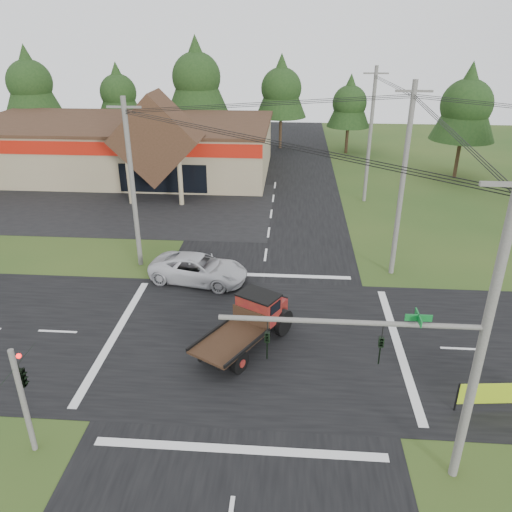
{
  "coord_description": "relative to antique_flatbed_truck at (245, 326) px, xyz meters",
  "views": [
    {
      "loc": [
        1.61,
        -20.46,
        14.19
      ],
      "look_at": [
        -0.29,
        5.11,
        2.2
      ],
      "focal_mm": 35.0,
      "sensor_mm": 36.0,
      "label": 1
    }
  ],
  "objects": [
    {
      "name": "tree_side_ne",
      "position": [
        18.4,
        30.58,
        6.17
      ],
      "size": [
        6.16,
        6.16,
        11.11
      ],
      "color": "#332316",
      "rests_on": "ground"
    },
    {
      "name": "tree_row_e",
      "position": [
        8.4,
        40.58,
        4.82
      ],
      "size": [
        5.04,
        5.04,
        9.09
      ],
      "color": "#332316",
      "rests_on": "ground"
    },
    {
      "name": "white_pickup",
      "position": [
        -3.4,
        6.61,
        -0.4
      ],
      "size": [
        6.26,
        3.78,
        1.62
      ],
      "primitive_type": "imported",
      "rotation": [
        0.0,
        0.0,
        1.37
      ],
      "color": "silver",
      "rests_on": "ground"
    },
    {
      "name": "tree_row_a",
      "position": [
        -29.6,
        40.58,
        6.84
      ],
      "size": [
        6.72,
        6.72,
        12.12
      ],
      "color": "#332316",
      "rests_on": "ground"
    },
    {
      "name": "parking_apron",
      "position": [
        -13.6,
        19.58,
        -1.2
      ],
      "size": [
        28.0,
        14.0,
        0.02
      ],
      "primitive_type": "cube",
      "color": "black",
      "rests_on": "ground"
    },
    {
      "name": "ground",
      "position": [
        0.4,
        0.58,
        -1.21
      ],
      "size": [
        120.0,
        120.0,
        0.0
      ],
      "primitive_type": "plane",
      "color": "#244217",
      "rests_on": "ground"
    },
    {
      "name": "tree_row_c",
      "position": [
        -9.6,
        41.58,
        7.51
      ],
      "size": [
        7.28,
        7.28,
        13.13
      ],
      "color": "#332316",
      "rests_on": "ground"
    },
    {
      "name": "antique_flatbed_truck",
      "position": [
        0.0,
        0.0,
        0.0
      ],
      "size": [
        4.84,
        6.12,
        2.42
      ],
      "primitive_type": null,
      "rotation": [
        0.0,
        0.0,
        -0.53
      ],
      "color": "#5E0D18",
      "rests_on": "ground"
    },
    {
      "name": "traffic_signal_mast",
      "position": [
        6.22,
        -6.92,
        3.21
      ],
      "size": [
        8.12,
        0.24,
        7.0
      ],
      "color": "#595651",
      "rests_on": "ground"
    },
    {
      "name": "utility_pole_n",
      "position": [
        8.4,
        22.58,
        4.53
      ],
      "size": [
        2.0,
        0.3,
        11.2
      ],
      "color": "#595651",
      "rests_on": "ground"
    },
    {
      "name": "tree_row_b",
      "position": [
        -19.6,
        42.58,
        5.49
      ],
      "size": [
        5.6,
        5.6,
        10.1
      ],
      "color": "#332316",
      "rests_on": "ground"
    },
    {
      "name": "cvs_building",
      "position": [
        -15.31,
        30.15,
        1.57
      ],
      "size": [
        30.4,
        18.2,
        9.19
      ],
      "color": "gray",
      "rests_on": "ground"
    },
    {
      "name": "utility_pole_ne",
      "position": [
        8.4,
        8.58,
        4.68
      ],
      "size": [
        2.0,
        0.3,
        11.5
      ],
      "color": "#595651",
      "rests_on": "ground"
    },
    {
      "name": "utility_pole_nw",
      "position": [
        -7.6,
        8.58,
        4.18
      ],
      "size": [
        2.0,
        0.3,
        10.5
      ],
      "color": "#595651",
      "rests_on": "ground"
    },
    {
      "name": "roadside_banner",
      "position": [
        10.79,
        -3.52,
        -0.53
      ],
      "size": [
        4.0,
        0.53,
        1.37
      ],
      "primitive_type": null,
      "rotation": [
        0.0,
        0.0,
        0.1
      ],
      "color": "#8EB117",
      "rests_on": "ground"
    },
    {
      "name": "tree_row_d",
      "position": [
        0.4,
        42.58,
        6.17
      ],
      "size": [
        6.16,
        6.16,
        11.11
      ],
      "color": "#332316",
      "rests_on": "ground"
    },
    {
      "name": "road_ew",
      "position": [
        0.4,
        0.58,
        -1.2
      ],
      "size": [
        120.0,
        12.0,
        0.02
      ],
      "primitive_type": "cube",
      "color": "black",
      "rests_on": "ground"
    },
    {
      "name": "traffic_signal_corner",
      "position": [
        -7.1,
        -6.74,
        2.31
      ],
      "size": [
        0.53,
        2.48,
        4.4
      ],
      "color": "#595651",
      "rests_on": "ground"
    },
    {
      "name": "road_ns",
      "position": [
        0.4,
        0.58,
        -1.2
      ],
      "size": [
        12.0,
        120.0,
        0.02
      ],
      "primitive_type": "cube",
      "color": "black",
      "rests_on": "ground"
    },
    {
      "name": "utility_pole_nr",
      "position": [
        7.9,
        -6.92,
        4.43
      ],
      "size": [
        2.0,
        0.3,
        11.0
      ],
      "color": "#595651",
      "rests_on": "ground"
    }
  ]
}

